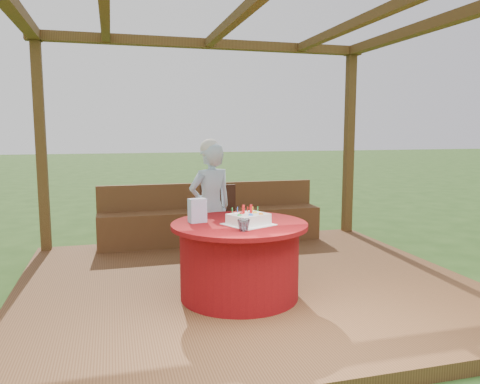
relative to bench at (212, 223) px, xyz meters
name	(u,v)px	position (x,y,z in m)	size (l,w,h in m)	color
ground	(246,292)	(0.00, -1.72, -0.38)	(60.00, 60.00, 0.00)	#254818
deck	(246,286)	(0.00, -1.72, -0.32)	(4.50, 4.00, 0.12)	brown
pergola	(247,49)	(0.00, -1.72, 2.02)	(4.50, 4.00, 2.72)	brown
bench	(212,223)	(0.00, 0.00, 0.00)	(3.00, 0.42, 0.80)	brown
table	(239,259)	(-0.19, -2.14, 0.09)	(1.23, 1.23, 0.69)	maroon
chair	(218,219)	(-0.10, -0.85, 0.22)	(0.50, 0.50, 0.88)	#321A10
elderly_woman	(211,205)	(-0.27, -1.25, 0.45)	(0.58, 0.47, 1.43)	#99C4E3
birthday_cake	(249,219)	(-0.13, -2.24, 0.48)	(0.49, 0.49, 0.17)	white
gift_bag	(197,211)	(-0.55, -2.01, 0.53)	(0.15, 0.10, 0.22)	#CE85B8
drinking_glass	(244,225)	(-0.25, -2.48, 0.48)	(0.11, 0.11, 0.10)	silver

